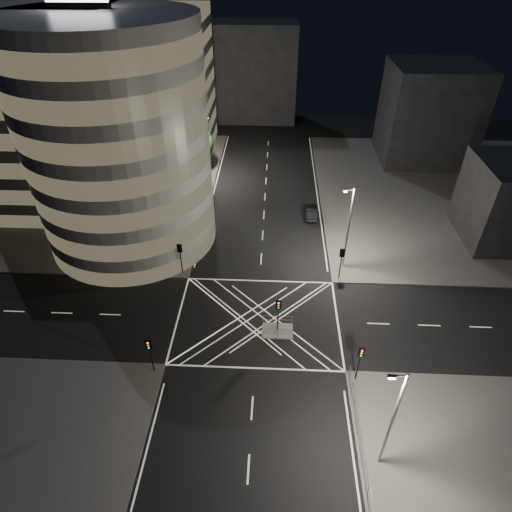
{
  "coord_description": "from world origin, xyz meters",
  "views": [
    {
      "loc": [
        1.27,
        -30.27,
        30.95
      ],
      "look_at": [
        -0.46,
        6.6,
        3.0
      ],
      "focal_mm": 30.0,
      "sensor_mm": 36.0,
      "label": 1
    }
  ],
  "objects_px": {
    "traffic_signal_nl": "(150,350)",
    "street_lamp_left_near": "(181,208)",
    "traffic_signal_fl": "(180,253)",
    "sedan": "(311,212)",
    "street_lamp_right_far": "(348,227)",
    "traffic_signal_nr": "(360,358)",
    "traffic_signal_fr": "(342,258)",
    "central_island": "(277,331)",
    "street_lamp_right_near": "(392,419)",
    "traffic_signal_island": "(278,310)",
    "street_lamp_left_far": "(203,146)"
  },
  "relations": [
    {
      "from": "traffic_signal_fr",
      "to": "street_lamp_right_far",
      "type": "height_order",
      "value": "street_lamp_right_far"
    },
    {
      "from": "street_lamp_left_far",
      "to": "street_lamp_right_far",
      "type": "bearing_deg",
      "value": -48.06
    },
    {
      "from": "traffic_signal_fr",
      "to": "street_lamp_right_far",
      "type": "relative_size",
      "value": 0.4
    },
    {
      "from": "traffic_signal_nr",
      "to": "street_lamp_left_far",
      "type": "relative_size",
      "value": 0.4
    },
    {
      "from": "traffic_signal_nr",
      "to": "traffic_signal_fl",
      "type": "bearing_deg",
      "value": 142.31
    },
    {
      "from": "traffic_signal_nl",
      "to": "street_lamp_right_near",
      "type": "relative_size",
      "value": 0.4
    },
    {
      "from": "street_lamp_left_far",
      "to": "street_lamp_right_near",
      "type": "height_order",
      "value": "same"
    },
    {
      "from": "traffic_signal_fr",
      "to": "street_lamp_right_near",
      "type": "bearing_deg",
      "value": -88.25
    },
    {
      "from": "traffic_signal_fr",
      "to": "traffic_signal_nr",
      "type": "xyz_separation_m",
      "value": [
        0.0,
        -13.6,
        0.0
      ]
    },
    {
      "from": "traffic_signal_fr",
      "to": "sedan",
      "type": "xyz_separation_m",
      "value": [
        -2.4,
        13.07,
        -2.2
      ]
    },
    {
      "from": "traffic_signal_fl",
      "to": "sedan",
      "type": "bearing_deg",
      "value": 40.69
    },
    {
      "from": "traffic_signal_nl",
      "to": "street_lamp_left_near",
      "type": "relative_size",
      "value": 0.4
    },
    {
      "from": "traffic_signal_nl",
      "to": "sedan",
      "type": "bearing_deg",
      "value": 60.32
    },
    {
      "from": "traffic_signal_fr",
      "to": "traffic_signal_island",
      "type": "distance_m",
      "value": 10.73
    },
    {
      "from": "traffic_signal_nl",
      "to": "traffic_signal_fl",
      "type": "bearing_deg",
      "value": 90.0
    },
    {
      "from": "street_lamp_left_far",
      "to": "central_island",
      "type": "bearing_deg",
      "value": -70.05
    },
    {
      "from": "street_lamp_right_near",
      "to": "traffic_signal_fr",
      "type": "bearing_deg",
      "value": 91.75
    },
    {
      "from": "traffic_signal_fr",
      "to": "traffic_signal_nr",
      "type": "bearing_deg",
      "value": -90.0
    },
    {
      "from": "traffic_signal_nl",
      "to": "traffic_signal_nr",
      "type": "relative_size",
      "value": 1.0
    },
    {
      "from": "central_island",
      "to": "sedan",
      "type": "distance_m",
      "value": 21.83
    },
    {
      "from": "traffic_signal_fl",
      "to": "sedan",
      "type": "xyz_separation_m",
      "value": [
        15.2,
        13.07,
        -2.2
      ]
    },
    {
      "from": "street_lamp_left_near",
      "to": "street_lamp_right_far",
      "type": "xyz_separation_m",
      "value": [
        18.87,
        -3.0,
        0.0
      ]
    },
    {
      "from": "traffic_signal_nr",
      "to": "street_lamp_left_far",
      "type": "height_order",
      "value": "street_lamp_left_far"
    },
    {
      "from": "traffic_signal_nl",
      "to": "traffic_signal_island",
      "type": "relative_size",
      "value": 1.0
    },
    {
      "from": "traffic_signal_nl",
      "to": "traffic_signal_island",
      "type": "distance_m",
      "value": 12.03
    },
    {
      "from": "traffic_signal_fr",
      "to": "street_lamp_right_near",
      "type": "height_order",
      "value": "street_lamp_right_near"
    },
    {
      "from": "central_island",
      "to": "street_lamp_right_far",
      "type": "bearing_deg",
      "value": 54.7
    },
    {
      "from": "traffic_signal_fr",
      "to": "traffic_signal_island",
      "type": "xyz_separation_m",
      "value": [
        -6.8,
        -8.3,
        0.0
      ]
    },
    {
      "from": "central_island",
      "to": "traffic_signal_nl",
      "type": "xyz_separation_m",
      "value": [
        -10.8,
        -5.3,
        2.84
      ]
    },
    {
      "from": "central_island",
      "to": "traffic_signal_nl",
      "type": "height_order",
      "value": "traffic_signal_nl"
    },
    {
      "from": "traffic_signal_fl",
      "to": "traffic_signal_fr",
      "type": "bearing_deg",
      "value": 0.0
    },
    {
      "from": "traffic_signal_island",
      "to": "street_lamp_left_near",
      "type": "xyz_separation_m",
      "value": [
        -11.44,
        13.5,
        2.63
      ]
    },
    {
      "from": "traffic_signal_nl",
      "to": "street_lamp_left_far",
      "type": "bearing_deg",
      "value": 90.99
    },
    {
      "from": "street_lamp_right_far",
      "to": "sedan",
      "type": "bearing_deg",
      "value": 105.6
    },
    {
      "from": "street_lamp_left_far",
      "to": "street_lamp_right_far",
      "type": "height_order",
      "value": "same"
    },
    {
      "from": "traffic_signal_island",
      "to": "street_lamp_left_near",
      "type": "height_order",
      "value": "street_lamp_left_near"
    },
    {
      "from": "traffic_signal_island",
      "to": "street_lamp_left_near",
      "type": "bearing_deg",
      "value": 130.27
    },
    {
      "from": "street_lamp_right_near",
      "to": "sedan",
      "type": "xyz_separation_m",
      "value": [
        -3.04,
        33.87,
        -4.83
      ]
    },
    {
      "from": "traffic_signal_fl",
      "to": "traffic_signal_fr",
      "type": "height_order",
      "value": "same"
    },
    {
      "from": "central_island",
      "to": "traffic_signal_fl",
      "type": "distance_m",
      "value": 13.91
    },
    {
      "from": "street_lamp_right_far",
      "to": "street_lamp_right_near",
      "type": "xyz_separation_m",
      "value": [
        0.0,
        -23.0,
        0.0
      ]
    },
    {
      "from": "traffic_signal_fl",
      "to": "traffic_signal_nr",
      "type": "xyz_separation_m",
      "value": [
        17.6,
        -13.6,
        0.0
      ]
    },
    {
      "from": "traffic_signal_fl",
      "to": "sedan",
      "type": "height_order",
      "value": "traffic_signal_fl"
    },
    {
      "from": "traffic_signal_nl",
      "to": "sedan",
      "type": "xyz_separation_m",
      "value": [
        15.2,
        26.67,
        -2.2
      ]
    },
    {
      "from": "traffic_signal_island",
      "to": "street_lamp_left_far",
      "type": "height_order",
      "value": "street_lamp_left_far"
    },
    {
      "from": "central_island",
      "to": "traffic_signal_fr",
      "type": "xyz_separation_m",
      "value": [
        6.8,
        8.3,
        2.84
      ]
    },
    {
      "from": "traffic_signal_fr",
      "to": "sedan",
      "type": "distance_m",
      "value": 13.47
    },
    {
      "from": "traffic_signal_nr",
      "to": "traffic_signal_island",
      "type": "bearing_deg",
      "value": 142.07
    },
    {
      "from": "traffic_signal_fr",
      "to": "street_lamp_right_far",
      "type": "xyz_separation_m",
      "value": [
        0.64,
        2.2,
        2.63
      ]
    },
    {
      "from": "traffic_signal_fl",
      "to": "sedan",
      "type": "distance_m",
      "value": 20.17
    }
  ]
}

